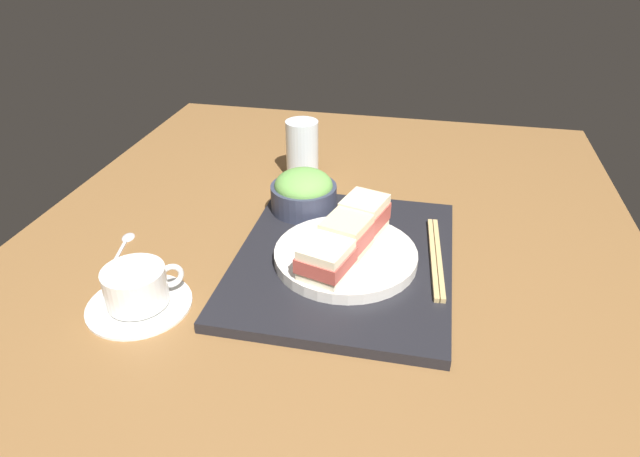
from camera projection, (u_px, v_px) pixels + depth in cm
name	position (u px, v px, depth cm)	size (l,w,h in cm)	color
ground_plane	(314.00, 283.00, 80.44)	(140.00, 100.00, 3.00)	brown
serving_tray	(344.00, 259.00, 81.59)	(38.24, 31.41, 1.60)	black
sandwich_plate	(346.00, 256.00, 79.44)	(20.80, 20.80, 1.70)	silver
sandwich_near	(326.00, 260.00, 72.94)	(8.34, 7.89, 4.60)	#EFE5C1
sandwich_middle	(346.00, 236.00, 77.67)	(7.94, 7.55, 5.19)	beige
sandwich_far	(364.00, 215.00, 82.48)	(7.90, 7.69, 5.49)	beige
salad_bowl	(304.00, 192.00, 91.68)	(11.10, 11.10, 7.06)	#33384C
chopsticks_pair	(436.00, 257.00, 80.12)	(20.98, 3.20, 0.70)	tan
coffee_cup	(137.00, 291.00, 72.15)	(13.94, 13.94, 5.84)	white
drinking_glass	(302.00, 149.00, 105.36)	(6.25, 6.25, 11.26)	silver
teaspoon	(126.00, 239.00, 87.27)	(8.72, 3.12, 0.80)	silver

